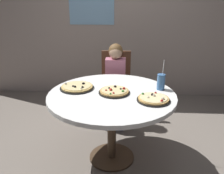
# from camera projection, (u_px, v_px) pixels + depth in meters

# --- Properties ---
(ground_plane) EXTENTS (8.00, 8.00, 0.00)m
(ground_plane) POSITION_uv_depth(u_px,v_px,m) (112.00, 157.00, 2.59)
(ground_plane) COLOR slate
(wall_with_window) EXTENTS (5.20, 0.14, 2.90)m
(wall_with_window) POSITION_uv_depth(u_px,v_px,m) (118.00, 9.00, 3.86)
(wall_with_window) COLOR #A8998E
(wall_with_window) RESTS_ON ground_plane
(dining_table) EXTENTS (1.25, 1.25, 0.75)m
(dining_table) POSITION_uv_depth(u_px,v_px,m) (112.00, 102.00, 2.36)
(dining_table) COLOR white
(dining_table) RESTS_ON ground_plane
(chair_wooden) EXTENTS (0.40, 0.40, 0.95)m
(chair_wooden) POSITION_uv_depth(u_px,v_px,m) (116.00, 82.00, 3.30)
(chair_wooden) COLOR brown
(chair_wooden) RESTS_ON ground_plane
(diner_child) EXTENTS (0.26, 0.41, 1.08)m
(diner_child) POSITION_uv_depth(u_px,v_px,m) (115.00, 90.00, 3.14)
(diner_child) COLOR #3F4766
(diner_child) RESTS_ON ground_plane
(pizza_veggie) EXTENTS (0.31, 0.31, 0.05)m
(pizza_veggie) POSITION_uv_depth(u_px,v_px,m) (114.00, 91.00, 2.34)
(pizza_veggie) COLOR black
(pizza_veggie) RESTS_ON dining_table
(pizza_cheese) EXTENTS (0.35, 0.35, 0.05)m
(pizza_cheese) POSITION_uv_depth(u_px,v_px,m) (77.00, 87.00, 2.45)
(pizza_cheese) COLOR black
(pizza_cheese) RESTS_ON dining_table
(pizza_pepperoni) EXTENTS (0.30, 0.30, 0.05)m
(pizza_pepperoni) POSITION_uv_depth(u_px,v_px,m) (154.00, 99.00, 2.16)
(pizza_pepperoni) COLOR black
(pizza_pepperoni) RESTS_ON dining_table
(soda_cup) EXTENTS (0.08, 0.08, 0.31)m
(soda_cup) POSITION_uv_depth(u_px,v_px,m) (161.00, 82.00, 2.41)
(soda_cup) COLOR #3F72B2
(soda_cup) RESTS_ON dining_table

